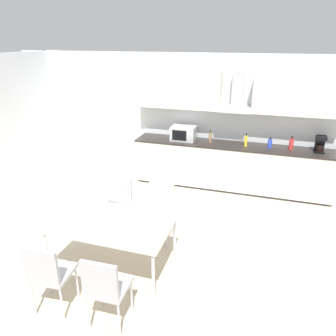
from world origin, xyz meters
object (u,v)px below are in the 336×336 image
Objects in this scene: microwave at (183,133)px; dining_table at (112,223)px; chair_near_left at (48,272)px; chair_near_right at (105,285)px; chair_far_right at (160,206)px; pendant_lamp at (106,141)px; bottle_blue at (270,143)px; chair_far_left at (118,200)px; coffee_maker at (320,144)px; bottle_yellow at (246,141)px; bottle_red at (291,144)px; bottle_brown at (210,137)px.

dining_table is (-0.12, -2.96, -0.37)m from microwave.
chair_near_left is 0.67m from chair_near_right.
microwave reaches higher than chair_near_left.
chair_far_right is 1.72m from chair_near_right.
pendant_lamp is (-0.33, -0.86, 1.22)m from chair_far_right.
microwave is 0.55× the size of chair_near_left.
chair_far_left is (-2.12, -2.10, -0.47)m from bottle_blue.
bottle_blue reaches higher than chair_far_left.
coffee_maker is at bearing 59.15° from chair_near_right.
bottle_yellow is 0.81m from bottle_red.
microwave is at bearing 178.12° from bottle_yellow.
bottle_red reaches higher than bottle_blue.
bottle_blue is 0.38m from bottle_red.
bottle_brown is at bearing 64.34° from chair_far_left.
dining_table is at bearing -114.82° from bottle_yellow.
chair_near_left is (-0.99, -3.81, -0.49)m from bottle_brown.
bottle_red is at bearing 178.76° from coffee_maker.
bottle_red reaches higher than dining_table.
bottle_brown is (-1.97, -0.03, -0.04)m from coffee_maker.
chair_near_left is at bearing -127.66° from coffee_maker.
coffee_maker is at bearing 0.85° from bottle_brown.
chair_far_left is 0.68m from chair_far_right.
pendant_lamp is at bearing -131.47° from coffee_maker.
chair_far_left and chair_near_left have the same top height.
bottle_brown is at bearing -179.15° from coffee_maker.
chair_near_right is (0.22, -3.82, -0.52)m from microwave.
chair_far_left is at bearing -180.00° from chair_far_right.
bottle_brown is at bearing -179.79° from bottle_blue.
microwave reaches higher than chair_far_right.
chair_near_right is (-0.32, -3.81, -0.49)m from bottle_brown.
chair_near_right is at bearing -68.43° from dining_table.
bottle_yellow reaches higher than chair_near_right.
bottle_brown is 3.11m from pendant_lamp.
bottle_blue is (0.43, 0.04, -0.02)m from bottle_yellow.
chair_near_left is (-0.33, -0.86, -0.15)m from dining_table.
dining_table is (-1.35, -2.92, -0.34)m from bottle_yellow.
bottle_brown is at bearing 77.32° from pendant_lamp.
pendant_lamp reaches higher than chair_far_right.
bottle_red is 2.85m from chair_far_right.
chair_far_right is at bearing -130.55° from bottle_red.
dining_table is 1.72× the size of chair_far_right.
chair_near_left is (0.01, -1.72, 0.00)m from chair_far_left.
microwave is at bearing 83.24° from chair_near_left.
bottle_yellow is 0.69m from bottle_brown.
chair_far_left is at bearing -129.43° from bottle_yellow.
bottle_red is at bearing 5.44° from bottle_yellow.
chair_far_left is (-2.50, -2.13, -0.48)m from bottle_red.
chair_far_right is (-2.30, -2.12, -0.53)m from coffee_maker.
dining_table is 1.72× the size of chair_far_left.
bottle_red reaches higher than chair_near_right.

